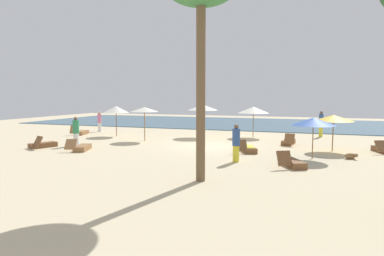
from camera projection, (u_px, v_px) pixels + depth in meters
The scene contains 20 objects.
ground_plane at pixel (208, 146), 19.97m from camera, with size 60.00×60.00×0.00m, color beige.
ocean_water at pixel (253, 123), 35.94m from camera, with size 48.00×16.00×0.06m, color #3D6075.
umbrella_0 at pixel (313, 122), 15.85m from camera, with size 2.04×2.04×1.97m.
umbrella_1 at pixel (334, 118), 18.09m from camera, with size 2.10×2.10×1.97m.
umbrella_2 at pixel (253, 110), 24.23m from camera, with size 2.23×2.23×2.20m.
umbrella_3 at pixel (144, 110), 22.31m from camera, with size 1.86×1.86×2.24m.
umbrella_4 at pixel (116, 109), 24.93m from camera, with size 1.90×1.90×2.22m.
umbrella_5 at pixel (203, 108), 24.38m from camera, with size 2.18×2.18×2.34m.
lounger_0 at pixel (383, 149), 17.77m from camera, with size 1.09×1.78×0.70m.
lounger_1 at pixel (42, 145), 19.46m from camera, with size 1.16×1.74×0.74m.
lounger_2 at pixel (81, 147), 18.42m from camera, with size 1.14×1.80×0.68m.
lounger_3 at pixel (292, 163), 14.22m from camera, with size 1.26×1.72×0.75m.
lounger_4 at pixel (288, 142), 20.64m from camera, with size 0.80×1.70×0.74m.
lounger_5 at pixel (81, 132), 25.96m from camera, with size 1.03×1.73×0.75m.
lounger_6 at pixel (248, 149), 17.90m from camera, with size 1.18×1.76×0.72m.
person_0 at pixel (100, 121), 28.03m from camera, with size 0.44×0.44×1.69m.
person_1 at pixel (76, 131), 20.15m from camera, with size 0.46×0.46×1.74m.
person_2 at pixel (321, 124), 24.45m from camera, with size 0.45×0.45×1.89m.
person_3 at pixel (236, 143), 15.20m from camera, with size 0.43×0.43×1.72m.
dog at pixel (351, 156), 15.91m from camera, with size 0.63×0.46×0.30m.
Camera 1 is at (5.63, -18.98, 3.01)m, focal length 31.48 mm.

